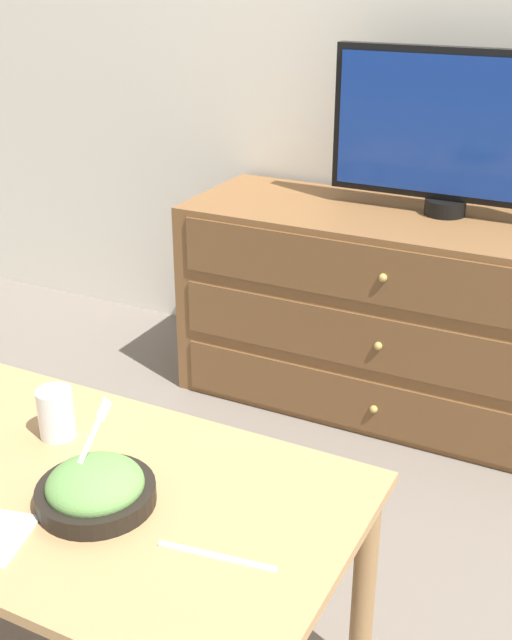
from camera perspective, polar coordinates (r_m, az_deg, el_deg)
name	(u,v)px	position (r m, az deg, el deg)	size (l,w,h in m)	color
ground_plane	(398,364)	(2.88, 10.04, -3.08)	(12.00, 12.00, 0.00)	#70665B
dresser	(404,315)	(2.50, 10.45, 0.34)	(1.36, 0.49, 0.62)	brown
tv	(453,130)	(2.39, 13.84, 13.02)	(0.71, 0.12, 0.47)	black
coffee_table	(77,514)	(1.50, -12.61, -13.30)	(0.99, 0.56, 0.48)	tan
takeout_bowl	(96,488)	(1.38, -11.34, -11.67)	(0.20, 0.20, 0.17)	black
drink_cup	(56,416)	(1.57, -14.01, -6.65)	(0.07, 0.07, 0.10)	beige
knife	(217,556)	(1.27, -2.81, -16.45)	(0.19, 0.04, 0.01)	white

